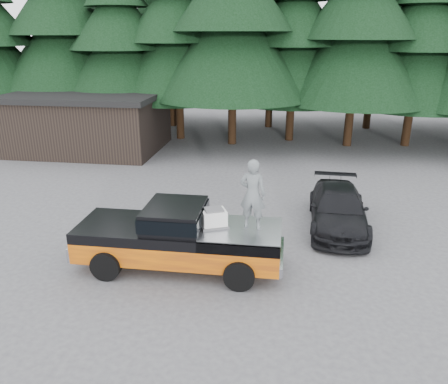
# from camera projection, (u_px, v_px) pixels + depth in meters

# --- Properties ---
(ground) EXTENTS (120.00, 120.00, 0.00)m
(ground) POSITION_uv_depth(u_px,v_px,m) (206.00, 255.00, 13.48)
(ground) COLOR #48484B
(ground) RESTS_ON ground
(pickup_truck) EXTENTS (6.00, 2.04, 1.33)m
(pickup_truck) POSITION_uv_depth(u_px,v_px,m) (179.00, 246.00, 12.62)
(pickup_truck) COLOR orange
(pickup_truck) RESTS_ON ground
(truck_cab) EXTENTS (1.66, 1.90, 0.59)m
(truck_cab) POSITION_uv_depth(u_px,v_px,m) (175.00, 215.00, 12.30)
(truck_cab) COLOR black
(truck_cab) RESTS_ON pickup_truck
(air_compressor) EXTENTS (0.83, 0.77, 0.46)m
(air_compressor) POSITION_uv_depth(u_px,v_px,m) (214.00, 218.00, 12.25)
(air_compressor) COLOR white
(air_compressor) RESTS_ON pickup_truck
(man_on_bed) EXTENTS (0.80, 0.59, 1.99)m
(man_on_bed) POSITION_uv_depth(u_px,v_px,m) (253.00, 194.00, 11.89)
(man_on_bed) COLOR slate
(man_on_bed) RESTS_ON pickup_truck
(parked_car) EXTENTS (2.06, 4.76, 1.37)m
(parked_car) POSITION_uv_depth(u_px,v_px,m) (338.00, 209.00, 15.24)
(parked_car) COLOR black
(parked_car) RESTS_ON ground
(utility_building) EXTENTS (8.40, 6.40, 3.30)m
(utility_building) POSITION_uv_depth(u_px,v_px,m) (90.00, 121.00, 25.25)
(utility_building) COLOR black
(utility_building) RESTS_ON ground
(treeline) EXTENTS (60.15, 16.05, 17.50)m
(treeline) POSITION_uv_depth(u_px,v_px,m) (261.00, 11.00, 26.76)
(treeline) COLOR black
(treeline) RESTS_ON ground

